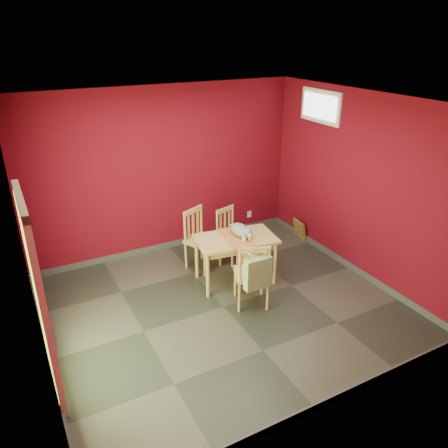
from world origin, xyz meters
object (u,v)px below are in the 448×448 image
chair_far_left (201,238)px  chair_far_right (231,234)px  tote_bag (258,273)px  dining_table (236,243)px  cat (241,228)px  picture_frame (300,230)px  chair_near (252,273)px

chair_far_left → chair_far_right: bearing=0.1°
chair_far_right → tote_bag: size_ratio=1.74×
dining_table → cat: (0.10, 0.03, 0.21)m
picture_frame → chair_near: bearing=-143.5°
cat → chair_far_right: bearing=87.6°
chair_far_left → picture_frame: 2.00m
dining_table → chair_far_left: bearing=112.4°
picture_frame → dining_table: bearing=-157.6°
chair_far_left → cat: bearing=-59.1°
dining_table → picture_frame: 1.91m
chair_far_right → chair_near: 1.33m
dining_table → cat: cat is taller
tote_bag → dining_table: bearing=79.4°
chair_near → picture_frame: 2.29m
dining_table → tote_bag: size_ratio=2.47×
dining_table → tote_bag: bearing=-100.6°
chair_far_left → chair_near: chair_far_left is taller
chair_far_left → cat: 0.78m
dining_table → chair_near: (-0.11, -0.64, -0.14)m
chair_far_right → tote_bag: bearing=-106.1°
chair_near → picture_frame: size_ratio=2.70×
chair_near → tote_bag: (-0.05, -0.21, 0.13)m
chair_far_right → picture_frame: chair_far_right is taller
cat → picture_frame: 1.87m
tote_bag → picture_frame: bearing=39.9°
chair_near → picture_frame: chair_near is taller
chair_near → cat: size_ratio=2.01×
chair_far_right → dining_table: bearing=-113.0°
chair_near → tote_bag: chair_near is taller
dining_table → cat: bearing=18.5°
chair_far_right → picture_frame: bearing=2.8°
tote_bag → cat: bearing=73.8°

